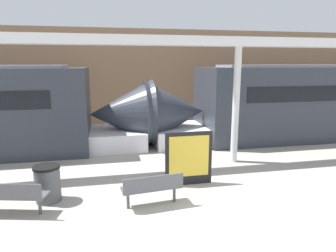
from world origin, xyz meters
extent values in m
plane|color=#A8A093|center=(0.00, 0.00, 0.00)|extent=(60.00, 60.00, 0.00)
cube|color=#937051|center=(0.00, 10.97, 2.50)|extent=(56.00, 0.20, 5.00)
cone|color=#2D333D|center=(0.79, 6.88, 1.32)|extent=(2.47, 2.63, 2.63)
cube|color=silver|center=(1.03, 6.88, 0.35)|extent=(2.22, 2.46, 0.70)
cone|color=#2D333D|center=(-1.35, 6.88, 1.32)|extent=(2.47, 2.63, 2.63)
cube|color=silver|center=(-1.58, 6.88, 0.35)|extent=(2.22, 2.46, 0.70)
cube|color=#4C4F54|center=(-0.97, 1.54, 0.44)|extent=(1.44, 0.59, 0.04)
cube|color=#4C4F54|center=(-0.94, 1.35, 0.62)|extent=(1.40, 0.19, 0.33)
cylinder|color=#4C4F54|center=(-1.52, 1.48, 0.21)|extent=(0.07, 0.07, 0.42)
cylinder|color=#4C4F54|center=(-0.41, 1.61, 0.21)|extent=(0.07, 0.07, 0.42)
cube|color=#4C4F54|center=(-4.08, 1.77, 0.44)|extent=(1.71, 0.82, 0.04)
cube|color=#4C4F54|center=(-4.13, 1.57, 0.62)|extent=(1.62, 0.43, 0.33)
cylinder|color=#4C4F54|center=(-3.44, 1.61, 0.21)|extent=(0.07, 0.07, 0.42)
cylinder|color=#4C4F54|center=(-3.37, 2.27, 0.41)|extent=(0.59, 0.59, 0.82)
cylinder|color=black|center=(-3.37, 2.27, 0.85)|extent=(0.62, 0.62, 0.06)
cube|color=black|center=(0.21, 2.56, 0.74)|extent=(1.30, 0.06, 1.48)
cube|color=gold|center=(0.21, 2.52, 0.81)|extent=(1.10, 0.01, 1.12)
cylinder|color=silver|center=(2.23, 4.14, 1.89)|extent=(0.23, 0.23, 3.78)
cube|color=silver|center=(2.23, 4.14, 3.92)|extent=(28.00, 0.60, 0.28)
camera|label=1|loc=(-1.91, -4.90, 3.27)|focal=32.00mm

